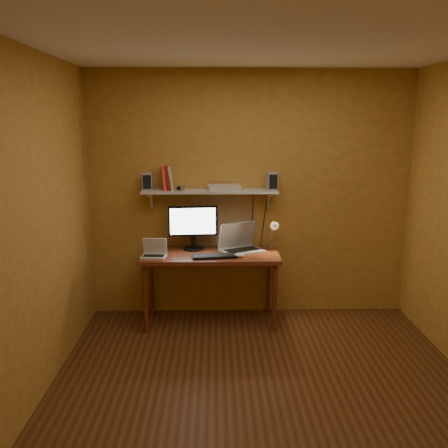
{
  "coord_description": "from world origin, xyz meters",
  "views": [
    {
      "loc": [
        -0.37,
        -3.39,
        2.07
      ],
      "look_at": [
        -0.28,
        1.18,
        1.08
      ],
      "focal_mm": 38.0,
      "sensor_mm": 36.0,
      "label": 1
    }
  ],
  "objects_px": {
    "monitor": "(193,225)",
    "netbook": "(154,252)",
    "mouse": "(239,255)",
    "speaker_right": "(272,181)",
    "desk_lamp": "(273,230)",
    "speaker_left": "(148,181)",
    "desk": "(210,261)",
    "laptop": "(240,243)",
    "shelf_camera": "(179,188)",
    "wall_shelf": "(210,192)",
    "keyboard": "(215,256)",
    "router": "(224,188)"
  },
  "relations": [
    {
      "from": "shelf_camera",
      "to": "desk",
      "type": "bearing_deg",
      "value": -21.37
    },
    {
      "from": "monitor",
      "to": "laptop",
      "type": "bearing_deg",
      "value": -12.32
    },
    {
      "from": "laptop",
      "to": "netbook",
      "type": "relative_size",
      "value": 1.97
    },
    {
      "from": "laptop",
      "to": "shelf_camera",
      "type": "height_order",
      "value": "shelf_camera"
    },
    {
      "from": "netbook",
      "to": "desk_lamp",
      "type": "distance_m",
      "value": 1.25
    },
    {
      "from": "speaker_left",
      "to": "wall_shelf",
      "type": "bearing_deg",
      "value": -0.85
    },
    {
      "from": "speaker_right",
      "to": "shelf_camera",
      "type": "height_order",
      "value": "speaker_right"
    },
    {
      "from": "desk",
      "to": "mouse",
      "type": "distance_m",
      "value": 0.34
    },
    {
      "from": "netbook",
      "to": "wall_shelf",
      "type": "bearing_deg",
      "value": 34.64
    },
    {
      "from": "desk_lamp",
      "to": "speaker_right",
      "type": "distance_m",
      "value": 0.51
    },
    {
      "from": "monitor",
      "to": "netbook",
      "type": "distance_m",
      "value": 0.51
    },
    {
      "from": "speaker_right",
      "to": "mouse",
      "type": "bearing_deg",
      "value": -145.97
    },
    {
      "from": "mouse",
      "to": "router",
      "type": "height_order",
      "value": "router"
    },
    {
      "from": "wall_shelf",
      "to": "monitor",
      "type": "xyz_separation_m",
      "value": [
        -0.18,
        -0.03,
        -0.35
      ]
    },
    {
      "from": "desk_lamp",
      "to": "speaker_left",
      "type": "distance_m",
      "value": 1.4
    },
    {
      "from": "keyboard",
      "to": "router",
      "type": "distance_m",
      "value": 0.73
    },
    {
      "from": "speaker_left",
      "to": "shelf_camera",
      "type": "xyz_separation_m",
      "value": [
        0.33,
        -0.08,
        -0.06
      ]
    },
    {
      "from": "wall_shelf",
      "to": "speaker_right",
      "type": "bearing_deg",
      "value": -1.31
    },
    {
      "from": "desk_lamp",
      "to": "router",
      "type": "bearing_deg",
      "value": 173.58
    },
    {
      "from": "monitor",
      "to": "laptop",
      "type": "relative_size",
      "value": 1.02
    },
    {
      "from": "wall_shelf",
      "to": "desk_lamp",
      "type": "relative_size",
      "value": 3.73
    },
    {
      "from": "laptop",
      "to": "desk_lamp",
      "type": "height_order",
      "value": "desk_lamp"
    },
    {
      "from": "laptop",
      "to": "speaker_left",
      "type": "xyz_separation_m",
      "value": [
        -0.95,
        0.1,
        0.64
      ]
    },
    {
      "from": "wall_shelf",
      "to": "mouse",
      "type": "bearing_deg",
      "value": -49.24
    },
    {
      "from": "desk",
      "to": "wall_shelf",
      "type": "distance_m",
      "value": 0.72
    },
    {
      "from": "mouse",
      "to": "speaker_right",
      "type": "relative_size",
      "value": 0.57
    },
    {
      "from": "netbook",
      "to": "router",
      "type": "height_order",
      "value": "router"
    },
    {
      "from": "mouse",
      "to": "desk_lamp",
      "type": "relative_size",
      "value": 0.29
    },
    {
      "from": "monitor",
      "to": "router",
      "type": "bearing_deg",
      "value": -1.41
    },
    {
      "from": "desk",
      "to": "router",
      "type": "relative_size",
      "value": 4.25
    },
    {
      "from": "laptop",
      "to": "speaker_right",
      "type": "height_order",
      "value": "speaker_right"
    },
    {
      "from": "desk",
      "to": "mouse",
      "type": "xyz_separation_m",
      "value": [
        0.29,
        -0.14,
        0.11
      ]
    },
    {
      "from": "monitor",
      "to": "keyboard",
      "type": "bearing_deg",
      "value": -58.89
    },
    {
      "from": "laptop",
      "to": "netbook",
      "type": "bearing_deg",
      "value": 166.83
    },
    {
      "from": "netbook",
      "to": "mouse",
      "type": "xyz_separation_m",
      "value": [
        0.85,
        -0.03,
        -0.03
      ]
    },
    {
      "from": "desk",
      "to": "keyboard",
      "type": "bearing_deg",
      "value": -71.95
    },
    {
      "from": "router",
      "to": "monitor",
      "type": "bearing_deg",
      "value": -176.66
    },
    {
      "from": "shelf_camera",
      "to": "laptop",
      "type": "bearing_deg",
      "value": -1.87
    },
    {
      "from": "laptop",
      "to": "speaker_right",
      "type": "xyz_separation_m",
      "value": [
        0.33,
        0.08,
        0.64
      ]
    },
    {
      "from": "netbook",
      "to": "router",
      "type": "xyz_separation_m",
      "value": [
        0.7,
        0.3,
        0.6
      ]
    },
    {
      "from": "laptop",
      "to": "shelf_camera",
      "type": "relative_size",
      "value": 4.52
    },
    {
      "from": "wall_shelf",
      "to": "keyboard",
      "type": "height_order",
      "value": "wall_shelf"
    },
    {
      "from": "wall_shelf",
      "to": "speaker_left",
      "type": "bearing_deg",
      "value": 179.62
    },
    {
      "from": "desk",
      "to": "wall_shelf",
      "type": "xyz_separation_m",
      "value": [
        0.0,
        0.19,
        0.69
      ]
    },
    {
      "from": "netbook",
      "to": "speaker_left",
      "type": "height_order",
      "value": "speaker_left"
    },
    {
      "from": "speaker_right",
      "to": "netbook",
      "type": "bearing_deg",
      "value": -175.06
    },
    {
      "from": "mouse",
      "to": "laptop",
      "type": "bearing_deg",
      "value": 96.36
    },
    {
      "from": "desk_lamp",
      "to": "speaker_left",
      "type": "height_order",
      "value": "speaker_left"
    },
    {
      "from": "speaker_right",
      "to": "wall_shelf",
      "type": "bearing_deg",
      "value": 169.82
    },
    {
      "from": "laptop",
      "to": "speaker_right",
      "type": "distance_m",
      "value": 0.73
    }
  ]
}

